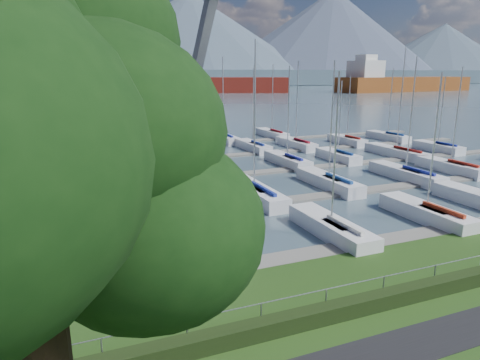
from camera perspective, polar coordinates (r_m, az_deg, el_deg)
path at (r=17.88m, az=19.78°, el=-20.60°), size 160.00×2.00×0.04m
water at (r=273.98m, az=-20.39°, el=11.11°), size 800.00×540.00×0.20m
hedge at (r=19.36m, az=14.58°, el=-16.11°), size 80.00×0.70×0.70m
fence at (r=19.24m, az=14.01°, el=-13.40°), size 80.00×0.04×0.04m
foothill at (r=343.76m, az=-20.97°, el=12.57°), size 900.00×80.00×12.00m
mountains at (r=420.19m, az=-20.77°, el=18.29°), size 1190.00×360.00×115.00m
docks at (r=42.18m, az=-7.20°, el=0.06°), size 90.00×41.60×0.25m
crane at (r=44.81m, az=-5.53°, el=8.14°), size 5.63×13.22×22.35m
cargo_ship_mid at (r=233.23m, az=-8.54°, el=12.39°), size 107.53×57.65×21.50m
cargo_ship_east at (r=259.42m, az=20.52°, el=11.88°), size 88.06×26.14×21.50m
sailboat_fleet at (r=43.57m, az=-7.06°, el=8.03°), size 74.79×49.36×13.40m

